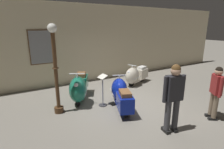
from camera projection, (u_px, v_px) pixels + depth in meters
The scene contains 9 objects.
ground_plane at pixel (131, 105), 6.14m from camera, with size 60.00×60.00×0.00m, color slate.
showroom_back_wall at pixel (89, 44), 8.51m from camera, with size 18.00×0.24×3.60m.
scooter_0 at pixel (79, 87), 6.30m from camera, with size 1.31×1.87×1.12m.
scooter_1 at pixel (121, 94), 5.84m from camera, with size 1.07×1.74×1.03m.
scooter_2 at pixel (135, 75), 8.12m from camera, with size 1.64×1.01×0.97m.
lamppost at pixel (56, 69), 5.22m from camera, with size 0.28×0.28×2.69m.
visitor_0 at pixel (216, 89), 5.00m from camera, with size 0.38×0.45×1.55m.
visitor_1 at pixel (174, 94), 4.30m from camera, with size 0.59×0.34×1.76m.
info_stanchion at pixel (103, 93), 5.96m from camera, with size 0.28×0.34×1.08m.
Camera 1 is at (-3.40, -4.55, 2.63)m, focal length 28.58 mm.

